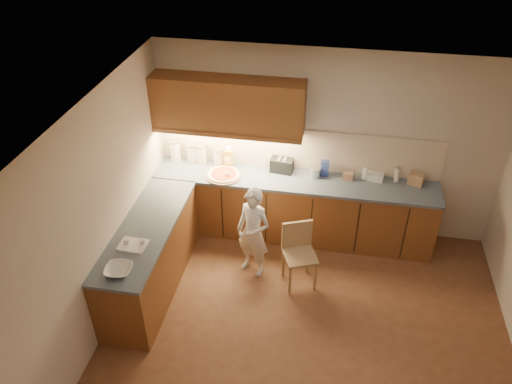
% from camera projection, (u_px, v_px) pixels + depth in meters
% --- Properties ---
extents(room, '(4.54, 4.50, 2.62)m').
position_uv_depth(room, '(317.00, 213.00, 4.71)').
color(room, brown).
rests_on(room, ground).
extents(l_counter, '(3.77, 2.62, 0.92)m').
position_uv_depth(l_counter, '(247.00, 223.00, 6.54)').
color(l_counter, brown).
rests_on(l_counter, ground).
extents(backsplash, '(3.75, 0.02, 0.58)m').
position_uv_depth(backsplash, '(298.00, 149.00, 6.63)').
color(backsplash, beige).
rests_on(backsplash, l_counter).
extents(upper_cabinets, '(1.95, 0.36, 0.73)m').
position_uv_depth(upper_cabinets, '(228.00, 105.00, 6.27)').
color(upper_cabinets, brown).
rests_on(upper_cabinets, ground).
extents(pizza_on_board, '(0.48, 0.48, 0.19)m').
position_uv_depth(pizza_on_board, '(224.00, 175.00, 6.61)').
color(pizza_on_board, '#A78053').
rests_on(pizza_on_board, l_counter).
extents(child, '(0.53, 0.45, 1.24)m').
position_uv_depth(child, '(253.00, 232.00, 6.13)').
color(child, white).
rests_on(child, ground).
extents(wooden_chair, '(0.49, 0.49, 0.84)m').
position_uv_depth(wooden_chair, '(299.00, 250.00, 6.07)').
color(wooden_chair, tan).
rests_on(wooden_chair, ground).
extents(mixing_bowl, '(0.30, 0.30, 0.07)m').
position_uv_depth(mixing_bowl, '(119.00, 270.00, 5.11)').
color(mixing_bowl, silver).
rests_on(mixing_bowl, l_counter).
extents(canister_a, '(0.16, 0.16, 0.31)m').
position_uv_depth(canister_a, '(175.00, 151.00, 6.87)').
color(canister_a, white).
rests_on(canister_a, l_counter).
extents(canister_b, '(0.16, 0.16, 0.28)m').
position_uv_depth(canister_b, '(192.00, 153.00, 6.85)').
color(canister_b, beige).
rests_on(canister_b, l_counter).
extents(canister_c, '(0.15, 0.15, 0.28)m').
position_uv_depth(canister_c, '(201.00, 154.00, 6.83)').
color(canister_c, silver).
rests_on(canister_c, l_counter).
extents(canister_d, '(0.15, 0.15, 0.25)m').
position_uv_depth(canister_d, '(219.00, 156.00, 6.80)').
color(canister_d, silver).
rests_on(canister_d, l_counter).
extents(oil_jug, '(0.11, 0.08, 0.32)m').
position_uv_depth(oil_jug, '(229.00, 158.00, 6.72)').
color(oil_jug, '#AD8822').
rests_on(oil_jug, l_counter).
extents(toaster, '(0.31, 0.20, 0.19)m').
position_uv_depth(toaster, '(282.00, 165.00, 6.67)').
color(toaster, black).
rests_on(toaster, l_counter).
extents(steel_pot, '(0.18, 0.18, 0.14)m').
position_uv_depth(steel_pot, '(315.00, 171.00, 6.59)').
color(steel_pot, silver).
rests_on(steel_pot, l_counter).
extents(blue_box, '(0.11, 0.08, 0.22)m').
position_uv_depth(blue_box, '(325.00, 168.00, 6.58)').
color(blue_box, '#334599').
rests_on(blue_box, l_counter).
extents(card_box_a, '(0.14, 0.10, 0.09)m').
position_uv_depth(card_box_a, '(348.00, 176.00, 6.54)').
color(card_box_a, tan).
rests_on(card_box_a, l_counter).
extents(white_bottle, '(0.07, 0.07, 0.17)m').
position_uv_depth(white_bottle, '(365.00, 174.00, 6.51)').
color(white_bottle, silver).
rests_on(white_bottle, l_counter).
extents(flat_pack, '(0.23, 0.17, 0.08)m').
position_uv_depth(flat_pack, '(375.00, 177.00, 6.53)').
color(flat_pack, white).
rests_on(flat_pack, l_counter).
extents(tall_jar, '(0.07, 0.07, 0.22)m').
position_uv_depth(tall_jar, '(397.00, 174.00, 6.46)').
color(tall_jar, silver).
rests_on(tall_jar, l_counter).
extents(card_box_b, '(0.22, 0.20, 0.15)m').
position_uv_depth(card_box_b, '(416.00, 179.00, 6.43)').
color(card_box_b, '#A7825A').
rests_on(card_box_b, l_counter).
extents(dough_cloth, '(0.31, 0.25, 0.02)m').
position_uv_depth(dough_cloth, '(133.00, 245.00, 5.46)').
color(dough_cloth, silver).
rests_on(dough_cloth, l_counter).
extents(spice_jar_a, '(0.06, 0.06, 0.08)m').
position_uv_depth(spice_jar_a, '(126.00, 242.00, 5.46)').
color(spice_jar_a, silver).
rests_on(spice_jar_a, l_counter).
extents(spice_jar_b, '(0.06, 0.06, 0.08)m').
position_uv_depth(spice_jar_b, '(143.00, 242.00, 5.46)').
color(spice_jar_b, silver).
rests_on(spice_jar_b, l_counter).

